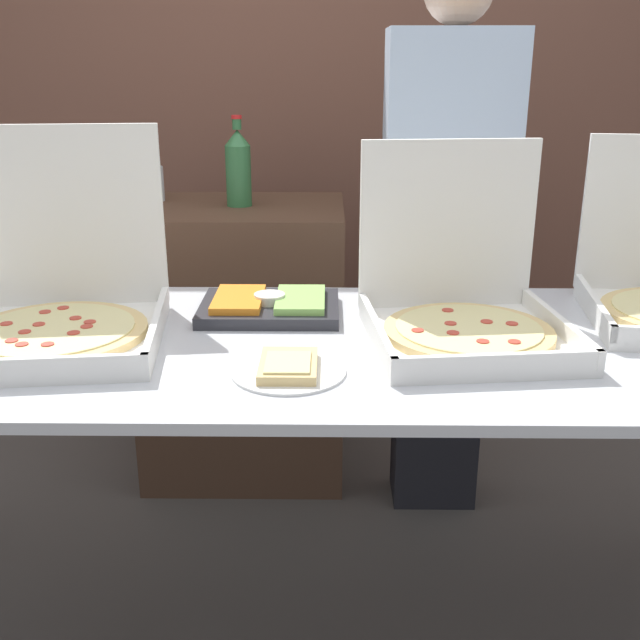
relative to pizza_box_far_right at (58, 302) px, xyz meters
The scene contains 11 objects.
ground_plane 1.12m from the pizza_box_far_right, ahead, with size 16.00×16.00×0.00m, color #514C47.
brick_wall_behind 1.84m from the pizza_box_far_right, 69.75° to the left, with size 10.00×0.06×2.80m.
buffet_table 0.64m from the pizza_box_far_right, ahead, with size 2.49×0.86×0.86m.
pizza_box_far_right is the anchor object (origin of this frame).
pizza_box_near_right 0.95m from the pizza_box_far_right, ahead, with size 0.49×0.50×0.44m.
paper_plate_front_right 0.60m from the pizza_box_far_right, 21.75° to the right, with size 0.24×0.24×0.03m.
veggie_tray 0.52m from the pizza_box_far_right, 19.00° to the left, with size 0.35×0.27×0.05m.
sideboard_podium 1.07m from the pizza_box_far_right, 70.42° to the left, with size 0.72×0.58×1.00m.
soda_bottle 1.00m from the pizza_box_far_right, 70.59° to the left, with size 0.09×0.09×0.31m.
soda_can_silver 1.02m from the pizza_box_far_right, 89.30° to the left, with size 0.07×0.07×0.12m.
person_guest_plaid 1.21m from the pizza_box_far_right, 33.85° to the left, with size 0.40×0.22×1.77m.
Camera 1 is at (0.02, -1.64, 1.47)m, focal length 42.00 mm.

